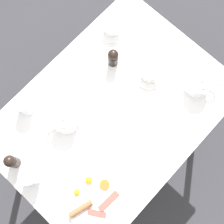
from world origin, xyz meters
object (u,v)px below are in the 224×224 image
Objects in this scene: teapot_far at (65,121)px; teacup_with_saucer_left at (150,73)px; teapot_near at (199,84)px; teacup_with_saucer_right at (112,27)px; water_glass_short at (30,177)px; knife_by_plate at (78,75)px; water_glass_tall at (24,106)px; breakfast_plate at (92,196)px; pepper_grinder at (113,57)px; fork_by_plate at (141,116)px; salt_grinder at (12,162)px.

teapot_far reaches higher than teacup_with_saucer_left.
teapot_near reaches higher than teacup_with_saucer_right.
teapot_far is 1.20× the size of teacup_with_saucer_right.
teapot_near is at bearing -107.90° from water_glass_short.
teacup_with_saucer_left is 0.85× the size of knife_by_plate.
water_glass_tall is 0.58× the size of knife_by_plate.
breakfast_plate is 2.40× the size of pepper_grinder.
teapot_near is 0.89m from water_glass_short.
knife_by_plate is at bearing -0.66° from teapot_near.
knife_by_plate is (0.47, 0.35, -0.05)m from teapot_near.
pepper_grinder is at bearing 32.60° from teapot_far.
water_glass_short is at bearing -141.28° from teapot_far.
knife_by_plate is at bearing 98.39° from teacup_with_saucer_right.
knife_by_plate is at bearing -39.21° from breakfast_plate.
pepper_grinder reaches higher than water_glass_short.
fork_by_plate is (-0.43, -0.35, -0.05)m from water_glass_tall.
breakfast_plate is 0.66m from pepper_grinder.
teapot_near reaches higher than teacup_with_saucer_left.
teapot_near reaches higher than fork_by_plate.
fork_by_plate is at bearing 150.03° from teacup_with_saucer_right.
teacup_with_saucer_right is at bearing -91.58° from water_glass_tall.
teapot_near is 1.59× the size of water_glass_tall.
teapot_near reaches higher than water_glass_tall.
pepper_grinder reaches higher than knife_by_plate.
fork_by_plate is at bearing -171.11° from knife_by_plate.
fork_by_plate is (-0.29, 0.11, -0.06)m from pepper_grinder.
teacup_with_saucer_left is at bearing -9.88° from teapot_near.
salt_grinder reaches higher than teacup_with_saucer_right.
water_glass_tall is (0.02, 0.58, 0.02)m from teacup_with_saucer_right.
teacup_with_saucer_left is 0.77m from salt_grinder.
knife_by_plate is (0.13, -0.21, -0.05)m from teapot_far.
salt_grinder is 0.63m from fork_by_plate.
water_glass_short is at bearing 100.04° from pepper_grinder.
pepper_grinder is (0.18, 0.07, 0.03)m from teacup_with_saucer_left.
teacup_with_saucer_right reaches higher than knife_by_plate.
teacup_with_saucer_left is (0.19, -0.61, 0.02)m from breakfast_plate.
pepper_grinder is (-0.14, -0.46, 0.01)m from water_glass_tall.
water_glass_tall reaches higher than breakfast_plate.
teapot_far is 0.39m from pepper_grinder.
teapot_near is 0.66m from teapot_far.
breakfast_plate is 1.51× the size of teapot_far.
teapot_far is 1.16× the size of fork_by_plate.
breakfast_plate is at bearing 101.31° from fork_by_plate.
teacup_with_saucer_left is 1.35× the size of water_glass_short.
teapot_near and teapot_far have the same top height.
teapot_far reaches higher than fork_by_plate.
teacup_with_saucer_right is 1.35× the size of water_glass_short.
fork_by_plate is 0.37m from knife_by_plate.
teacup_with_saucer_left reaches higher than breakfast_plate.
knife_by_plate is at bearing -68.09° from water_glass_short.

